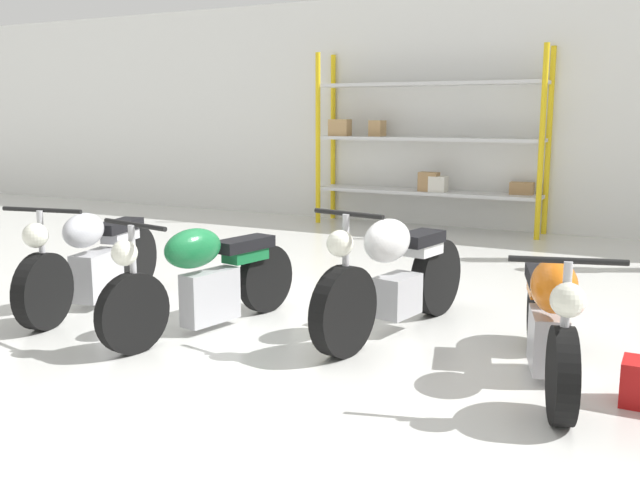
{
  "coord_description": "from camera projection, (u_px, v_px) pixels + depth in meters",
  "views": [
    {
      "loc": [
        2.74,
        -4.92,
        1.77
      ],
      "look_at": [
        0.0,
        0.4,
        0.7
      ],
      "focal_mm": 40.0,
      "sensor_mm": 36.0,
      "label": 1
    }
  ],
  "objects": [
    {
      "name": "ground_plane",
      "position": [
        298.0,
        331.0,
        5.85
      ],
      "size": [
        30.0,
        30.0,
        0.0
      ],
      "primitive_type": "plane",
      "color": "silver"
    },
    {
      "name": "back_wall",
      "position": [
        488.0,
        111.0,
        10.77
      ],
      "size": [
        30.0,
        0.08,
        3.6
      ],
      "color": "white",
      "rests_on": "ground_plane"
    },
    {
      "name": "shelving_rack",
      "position": [
        425.0,
        143.0,
        10.92
      ],
      "size": [
        3.58,
        0.63,
        2.71
      ],
      "color": "yellow",
      "rests_on": "ground_plane"
    },
    {
      "name": "motorcycle_silver",
      "position": [
        93.0,
        260.0,
        6.53
      ],
      "size": [
        0.76,
        2.07,
        1.01
      ],
      "rotation": [
        0.0,
        0.0,
        -1.38
      ],
      "color": "black",
      "rests_on": "ground_plane"
    },
    {
      "name": "motorcycle_green",
      "position": [
        205.0,
        277.0,
        5.81
      ],
      "size": [
        0.73,
        2.04,
        0.98
      ],
      "rotation": [
        0.0,
        0.0,
        -1.77
      ],
      "color": "black",
      "rests_on": "ground_plane"
    },
    {
      "name": "motorcycle_white",
      "position": [
        394.0,
        276.0,
        5.72
      ],
      "size": [
        0.67,
        2.07,
        1.07
      ],
      "rotation": [
        0.0,
        0.0,
        -1.75
      ],
      "color": "black",
      "rests_on": "ground_plane"
    },
    {
      "name": "motorcycle_orange",
      "position": [
        550.0,
        318.0,
        4.71
      ],
      "size": [
        0.82,
        1.92,
        0.97
      ],
      "rotation": [
        0.0,
        0.0,
        -1.3
      ],
      "color": "black",
      "rests_on": "ground_plane"
    }
  ]
}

